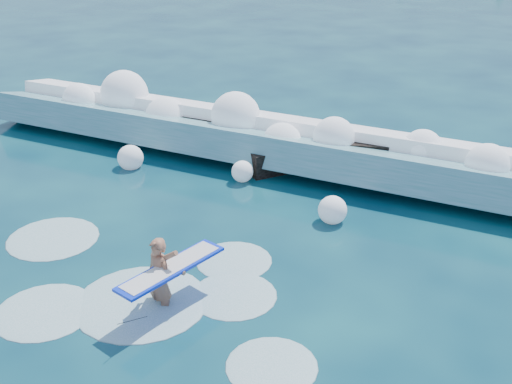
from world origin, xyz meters
The scene contains 6 objects.
ground centered at (0.00, 0.00, 0.00)m, with size 200.00×200.00×0.00m, color #07293F.
breaking_wave centered at (-0.95, 6.78, 0.58)m, with size 19.24×2.94×1.66m.
rock_cluster centered at (-0.56, 6.76, 0.39)m, with size 7.87×3.10×1.23m.
surfer_with_board centered at (1.06, -1.56, 0.69)m, with size 1.28×3.01×1.86m.
wave_spray centered at (-1.79, 6.71, 1.04)m, with size 15.24×4.93×2.22m.
surf_foam centered at (0.20, -1.32, 0.00)m, with size 8.92×5.45×0.14m.
Camera 1 is at (7.66, -10.79, 7.91)m, focal length 45.00 mm.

